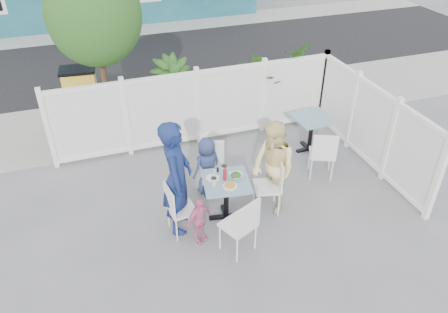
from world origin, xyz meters
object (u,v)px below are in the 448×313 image
object	(u,v)px
man	(177,178)
toddler	(199,220)
chair_left	(177,206)
chair_near	(242,223)
spare_table	(312,125)
chair_back	(213,163)
main_table	(226,189)
utility_cabinet	(82,98)
chair_right	(272,182)
boy	(207,166)
woman	(273,168)

from	to	relation	value
man	toddler	xyz separation A→B (m)	(0.21, -0.44, -0.55)
chair_left	chair_near	bearing A→B (deg)	40.61
spare_table	chair_back	world-z (taller)	chair_back
chair_left	toddler	bearing A→B (deg)	35.42
main_table	spare_table	size ratio (longest dim) A/B	1.09
main_table	chair_left	world-z (taller)	chair_left
utility_cabinet	chair_near	bearing A→B (deg)	-62.75
chair_near	toddler	size ratio (longest dim) A/B	1.21
spare_table	toddler	xyz separation A→B (m)	(-2.90, -1.80, -0.18)
utility_cabinet	chair_right	bearing A→B (deg)	-50.42
utility_cabinet	chair_back	xyz separation A→B (m)	(2.00, -3.23, -0.09)
utility_cabinet	chair_left	distance (m)	4.32
chair_back	chair_near	size ratio (longest dim) A/B	0.92
spare_table	chair_near	size ratio (longest dim) A/B	0.77
toddler	utility_cabinet	bearing A→B (deg)	81.01
chair_near	boy	world-z (taller)	boy
main_table	woman	xyz separation A→B (m)	(0.81, 0.01, 0.22)
utility_cabinet	spare_table	xyz separation A→B (m)	(4.28, -2.67, -0.04)
chair_left	boy	world-z (taller)	boy
main_table	chair_left	xyz separation A→B (m)	(-0.84, -0.08, -0.06)
utility_cabinet	woman	xyz separation A→B (m)	(2.76, -4.09, 0.19)
utility_cabinet	chair_back	size ratio (longest dim) A/B	1.37
utility_cabinet	toddler	size ratio (longest dim) A/B	1.53
chair_right	chair_near	size ratio (longest dim) A/B	0.97
utility_cabinet	man	bearing A→B (deg)	-67.85
chair_right	boy	bearing A→B (deg)	60.82
chair_right	chair_back	distance (m)	1.17
main_table	chair_back	bearing A→B (deg)	86.89
spare_table	boy	world-z (taller)	boy
toddler	chair_back	bearing A→B (deg)	37.33
utility_cabinet	main_table	world-z (taller)	utility_cabinet
chair_back	spare_table	bearing A→B (deg)	-149.53
chair_right	man	xyz separation A→B (m)	(-1.57, 0.09, 0.40)
spare_table	chair_right	bearing A→B (deg)	-136.26
chair_near	toddler	xyz separation A→B (m)	(-0.54, 0.44, -0.17)
chair_right	boy	xyz separation A→B (m)	(-0.87, 0.82, -0.02)
main_table	toddler	bearing A→B (deg)	-146.82
chair_near	man	xyz separation A→B (m)	(-0.74, 0.87, 0.38)
utility_cabinet	chair_left	world-z (taller)	utility_cabinet
main_table	chair_back	world-z (taller)	chair_back
woman	chair_left	bearing A→B (deg)	-98.56
chair_near	man	size ratio (longest dim) A/B	0.52
chair_left	chair_back	xyz separation A→B (m)	(0.89, 0.95, 0.00)
chair_right	toddler	size ratio (longest dim) A/B	1.18
man	woman	distance (m)	1.60
chair_near	boy	size ratio (longest dim) A/B	0.91
chair_right	woman	xyz separation A→B (m)	(0.01, 0.04, 0.25)
chair_back	woman	world-z (taller)	woman
toddler	chair_left	bearing A→B (deg)	106.43
boy	chair_right	bearing A→B (deg)	118.11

